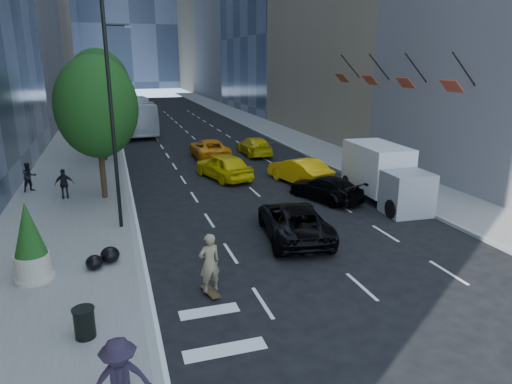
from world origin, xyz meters
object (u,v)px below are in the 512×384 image
object	(u,v)px
city_bus	(132,114)
planter_shrub	(30,243)
skateboarder	(210,267)
black_sedan_lincoln	(294,221)
box_truck	(384,174)
trash_can	(84,323)
black_sedan_mercedes	(325,188)

from	to	relation	value
city_bus	planter_shrub	world-z (taller)	city_bus
skateboarder	city_bus	xyz separation A→B (m)	(-0.47, 36.69, 0.86)
city_bus	skateboarder	bearing A→B (deg)	-94.44
city_bus	planter_shrub	xyz separation A→B (m)	(-5.04, -34.12, -0.39)
skateboarder	black_sedan_lincoln	bearing A→B (deg)	-152.30
black_sedan_lincoln	city_bus	bearing A→B (deg)	-72.78
box_truck	trash_can	size ratio (longest dim) A/B	7.64
city_bus	trash_can	distance (m)	38.37
black_sedan_mercedes	city_bus	world-z (taller)	city_bus
black_sedan_mercedes	trash_can	size ratio (longest dim) A/B	5.55
skateboarder	black_sedan_lincoln	distance (m)	5.87
box_truck	trash_can	distance (m)	17.17
black_sedan_lincoln	trash_can	distance (m)	9.76
skateboarder	box_truck	bearing A→B (deg)	-159.53
skateboarder	black_sedan_mercedes	distance (m)	11.69
skateboarder	black_sedan_lincoln	xyz separation A→B (m)	(4.45, 3.83, -0.24)
box_truck	planter_shrub	xyz separation A→B (m)	(-16.50, -4.70, -0.03)
black_sedan_lincoln	city_bus	world-z (taller)	city_bus
planter_shrub	box_truck	bearing A→B (deg)	15.91
planter_shrub	black_sedan_mercedes	bearing A→B (deg)	23.06
skateboarder	trash_can	bearing A→B (deg)	9.10
black_sedan_mercedes	box_truck	world-z (taller)	box_truck
black_sedan_lincoln	black_sedan_mercedes	bearing A→B (deg)	-120.37
skateboarder	planter_shrub	xyz separation A→B (m)	(-5.51, 2.57, 0.47)
city_bus	planter_shrub	size ratio (longest dim) A/B	4.83
black_sedan_lincoln	trash_can	bearing A→B (deg)	41.88
box_truck	trash_can	xyz separation A→B (m)	(-14.72, -8.79, -0.93)
planter_shrub	black_sedan_lincoln	bearing A→B (deg)	7.18
skateboarder	trash_can	size ratio (longest dim) A/B	2.41
black_sedan_lincoln	box_truck	xyz separation A→B (m)	(6.55, 3.45, 0.75)
skateboarder	box_truck	world-z (taller)	box_truck
trash_can	black_sedan_mercedes	bearing A→B (deg)	39.82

